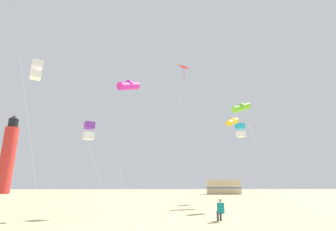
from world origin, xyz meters
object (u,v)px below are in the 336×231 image
Objects in this scene: kite_flyer_standing at (220,209)px; kite_tube_gold at (232,121)px; rv_van_tan at (224,187)px; lighthouse_distant at (8,156)px; kite_tube_lime at (241,107)px; kite_box_white at (36,70)px; kite_tube_magenta at (129,85)px; kite_box_cyan at (241,130)px; kite_box_violet at (89,131)px; kite_diamond_scarlet at (184,73)px.

kite_tube_gold reaches higher than kite_flyer_standing.
lighthouse_distant is at bearing 175.28° from rv_van_tan.
kite_tube_lime is 20.03m from kite_box_white.
kite_tube_magenta is 1.19× the size of kite_box_white.
kite_tube_magenta is 10.40m from kite_box_cyan.
kite_tube_lime reaches higher than rv_van_tan.
kite_tube_lime is at bearing -36.01° from lighthouse_distant.
kite_tube_lime reaches higher than kite_box_cyan.
kite_flyer_standing is 0.11× the size of kite_tube_magenta.
kite_box_violet is at bearing -144.87° from kite_tube_lime.
kite_box_white is at bearing -126.70° from kite_tube_magenta.
kite_box_cyan is at bearing -0.52° from kite_tube_magenta.
kite_tube_magenta reaches higher than kite_box_violet.
kite_box_cyan is 0.41× the size of lighthouse_distant.
lighthouse_distant is (-34.60, 34.25, -4.04)m from kite_diamond_scarlet.
kite_tube_magenta is at bearing -116.18° from rv_van_tan.
kite_box_white is (-10.80, 0.22, 7.99)m from kite_flyer_standing.
kite_tube_gold is 1.55× the size of rv_van_tan.
rv_van_tan is (45.19, -4.27, -6.45)m from lighthouse_distant.
kite_box_cyan is 0.69× the size of kite_tube_gold.
kite_tube_magenta reaches higher than kite_box_white.
kite_box_white is at bearing -59.05° from lighthouse_distant.
kite_tube_lime is 0.63× the size of lighthouse_distant.
kite_flyer_standing is 13.44m from kite_box_white.
kite_diamond_scarlet is 12.54m from kite_box_white.
kite_tube_gold is (2.07, 9.06, 3.02)m from kite_box_cyan.
kite_tube_gold is (0.11, 3.94, -0.59)m from kite_tube_lime.
kite_box_violet is at bearing -18.90° from kite_flyer_standing.
kite_box_white is (-4.80, -6.44, -1.67)m from kite_tube_magenta.
kite_diamond_scarlet reaches higher than kite_box_white.
kite_box_white is (-16.48, -15.41, -0.72)m from kite_tube_gold.
kite_box_cyan is 9.77m from kite_tube_gold.
kite_box_violet is at bearing -142.92° from kite_diamond_scarlet.
kite_tube_lime reaches higher than kite_box_white.
kite_tube_gold is 0.60× the size of lighthouse_distant.
kite_box_white is (-14.41, -6.35, 2.30)m from kite_box_cyan.
kite_diamond_scarlet is at bearing -108.79° from rv_van_tan.
rv_van_tan is (3.87, 21.74, -7.94)m from kite_tube_gold.
kite_box_white is 42.97m from rv_van_tan.
kite_tube_magenta is 1.70× the size of rv_van_tan.
kite_diamond_scarlet is 7.31m from kite_box_cyan.
rv_van_tan is (5.95, 30.80, -4.92)m from kite_box_cyan.
kite_tube_gold is 23.47m from rv_van_tan.
rv_van_tan is (10.60, 29.98, -10.49)m from kite_diamond_scarlet.
rv_van_tan is (9.55, 37.36, 0.78)m from kite_flyer_standing.
kite_box_cyan is (11.48, 4.34, 1.03)m from kite_box_violet.
kite_tube_gold reaches higher than kite_box_violet.
kite_tube_lime is at bearing 23.50° from kite_tube_magenta.
kite_box_white is 48.30m from lighthouse_distant.
kite_box_cyan is at bearing -41.78° from lighthouse_distant.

